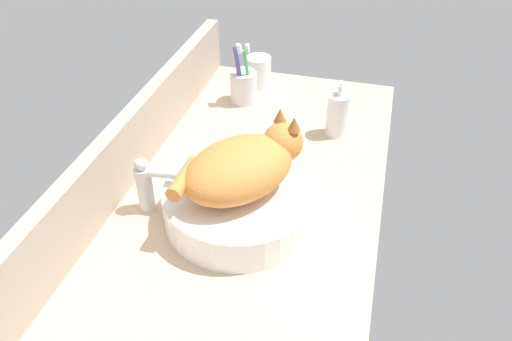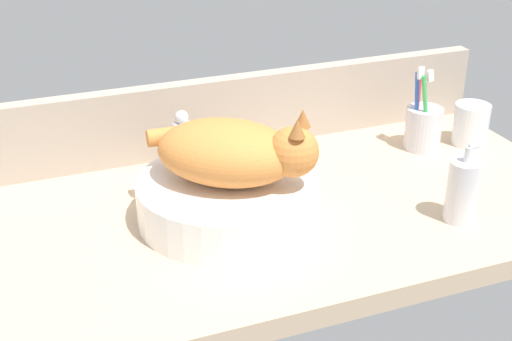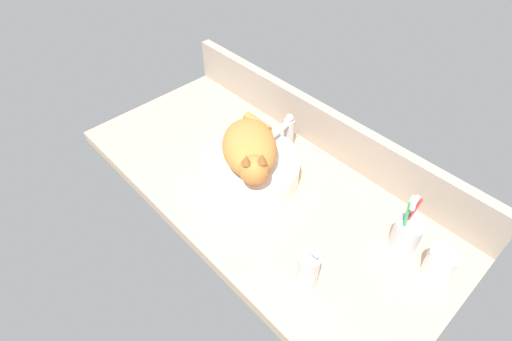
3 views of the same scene
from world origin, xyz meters
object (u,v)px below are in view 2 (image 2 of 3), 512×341
object	(u,v)px
toothbrush_cup	(423,127)
sink_basin	(228,199)
cat	(234,151)
faucet	(185,142)
soap_dispenser	(462,191)
water_glass	(471,126)

from	to	relation	value
toothbrush_cup	sink_basin	bearing A→B (deg)	-164.78
cat	faucet	size ratio (longest dim) A/B	2.22
sink_basin	soap_dispenser	distance (cm)	42.00
faucet	soap_dispenser	distance (cm)	54.24
cat	sink_basin	bearing A→B (deg)	147.12
cat	soap_dispenser	distance (cm)	41.31
soap_dispenser	toothbrush_cup	bearing A→B (deg)	69.67
sink_basin	toothbrush_cup	size ratio (longest dim) A/B	1.75
sink_basin	toothbrush_cup	bearing A→B (deg)	15.22
cat	water_glass	distance (cm)	61.93
faucet	water_glass	bearing A→B (deg)	-7.12
sink_basin	water_glass	distance (cm)	62.19
toothbrush_cup	water_glass	size ratio (longest dim) A/B	2.02
faucet	water_glass	world-z (taller)	faucet
soap_dispenser	toothbrush_cup	world-z (taller)	toothbrush_cup
faucet	cat	bearing A→B (deg)	-80.72
sink_basin	water_glass	world-z (taller)	water_glass
soap_dispenser	water_glass	bearing A→B (deg)	51.13
sink_basin	cat	world-z (taller)	cat
soap_dispenser	water_glass	distance (cm)	35.31
cat	water_glass	world-z (taller)	cat
water_glass	faucet	bearing A→B (deg)	172.88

